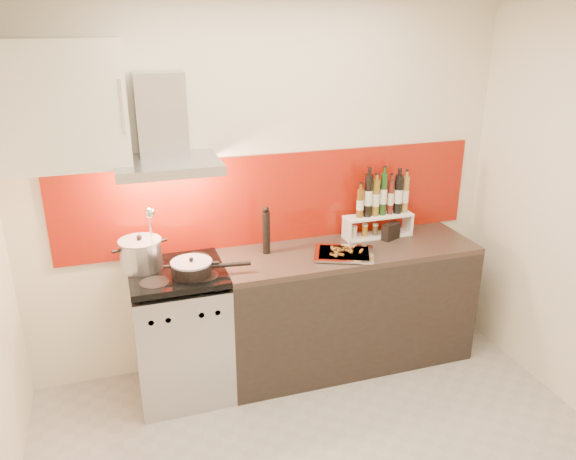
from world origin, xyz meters
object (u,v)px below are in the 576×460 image
object	(u,v)px
range_stove	(181,333)
saute_pan	(193,268)
counter	(347,305)
pepper_mill	(266,231)
baking_tray	(344,253)
stock_pot	(141,254)

from	to	relation	value
range_stove	saute_pan	size ratio (longest dim) A/B	1.83
range_stove	counter	world-z (taller)	range_stove
pepper_mill	baking_tray	world-z (taller)	pepper_mill
saute_pan	baking_tray	world-z (taller)	saute_pan
range_stove	counter	bearing A→B (deg)	0.23
range_stove	pepper_mill	distance (m)	0.89
range_stove	pepper_mill	world-z (taller)	pepper_mill
baking_tray	saute_pan	bearing A→B (deg)	-179.61
saute_pan	pepper_mill	xyz separation A→B (m)	(0.54, 0.21, 0.11)
stock_pot	saute_pan	xyz separation A→B (m)	(0.30, -0.19, -0.05)
saute_pan	stock_pot	bearing A→B (deg)	146.79
pepper_mill	baking_tray	bearing A→B (deg)	-23.05
saute_pan	pepper_mill	distance (m)	0.59
saute_pan	counter	bearing A→B (deg)	5.83
range_stove	saute_pan	bearing A→B (deg)	-50.10
range_stove	counter	size ratio (longest dim) A/B	0.51
saute_pan	range_stove	bearing A→B (deg)	129.90
counter	stock_pot	world-z (taller)	stock_pot
range_stove	stock_pot	xyz separation A→B (m)	(-0.21, 0.09, 0.57)
pepper_mill	saute_pan	bearing A→B (deg)	-158.22
saute_pan	baking_tray	distance (m)	1.02
range_stove	stock_pot	size ratio (longest dim) A/B	3.37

